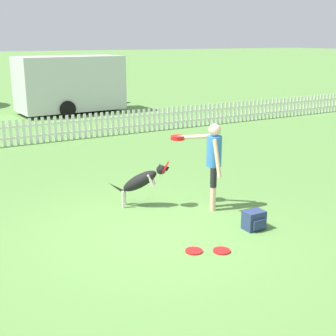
# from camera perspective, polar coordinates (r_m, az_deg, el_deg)

# --- Properties ---
(ground_plane) EXTENTS (240.00, 240.00, 0.00)m
(ground_plane) POSITION_cam_1_polar(r_m,az_deg,el_deg) (7.90, -1.31, -7.96)
(ground_plane) COLOR #5B8C42
(handler_person) EXTENTS (0.76, 1.03, 1.65)m
(handler_person) POSITION_cam_1_polar(r_m,az_deg,el_deg) (8.74, 5.29, 1.50)
(handler_person) COLOR beige
(handler_person) RESTS_ON ground_plane
(leaping_dog) EXTENTS (1.08, 0.81, 0.92)m
(leaping_dog) POSITION_cam_1_polar(r_m,az_deg,el_deg) (8.94, -3.19, -1.50)
(leaping_dog) COLOR black
(leaping_dog) RESTS_ON ground_plane
(frisbee_near_handler) EXTENTS (0.27, 0.27, 0.02)m
(frisbee_near_handler) POSITION_cam_1_polar(r_m,az_deg,el_deg) (7.31, 6.56, -10.00)
(frisbee_near_handler) COLOR red
(frisbee_near_handler) RESTS_ON ground_plane
(frisbee_near_dog) EXTENTS (0.27, 0.27, 0.02)m
(frisbee_near_dog) POSITION_cam_1_polar(r_m,az_deg,el_deg) (7.27, 3.17, -10.06)
(frisbee_near_dog) COLOR red
(frisbee_near_dog) RESTS_ON ground_plane
(backpack_on_grass) EXTENTS (0.35, 0.29, 0.32)m
(backpack_on_grass) POSITION_cam_1_polar(r_m,az_deg,el_deg) (8.14, 10.46, -6.28)
(backpack_on_grass) COLOR navy
(backpack_on_grass) RESTS_ON ground_plane
(picket_fence) EXTENTS (27.85, 0.04, 0.80)m
(picket_fence) POSITION_cam_1_polar(r_m,az_deg,el_deg) (15.02, -16.07, 4.38)
(picket_fence) COLOR white
(picket_fence) RESTS_ON ground_plane
(equipment_trailer) EXTENTS (5.25, 2.30, 2.43)m
(equipment_trailer) POSITION_cam_1_polar(r_m,az_deg,el_deg) (20.88, -11.89, 10.06)
(equipment_trailer) COLOR silver
(equipment_trailer) RESTS_ON ground_plane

